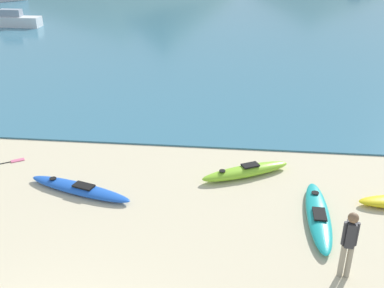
% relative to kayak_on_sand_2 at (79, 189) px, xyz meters
% --- Properties ---
extents(bay_water, '(160.00, 70.00, 0.06)m').
position_rel_kayak_on_sand_2_xyz_m(bay_water, '(1.26, 38.48, -0.09)').
color(bay_water, teal).
rests_on(bay_water, ground_plane).
extents(kayak_on_sand_2, '(3.58, 1.65, 0.29)m').
position_rel_kayak_on_sand_2_xyz_m(kayak_on_sand_2, '(0.00, 0.00, 0.00)').
color(kayak_on_sand_2, blue).
rests_on(kayak_on_sand_2, ground_plane).
extents(kayak_on_sand_3, '(0.75, 3.47, 0.32)m').
position_rel_kayak_on_sand_2_xyz_m(kayak_on_sand_3, '(7.03, -0.70, 0.01)').
color(kayak_on_sand_3, teal).
rests_on(kayak_on_sand_3, ground_plane).
extents(kayak_on_sand_4, '(2.99, 1.91, 0.39)m').
position_rel_kayak_on_sand_2_xyz_m(kayak_on_sand_4, '(5.05, 1.55, 0.05)').
color(kayak_on_sand_4, '#8CCC2D').
rests_on(kayak_on_sand_4, ground_plane).
extents(person_near_foreground, '(0.35, 0.26, 1.74)m').
position_rel_kayak_on_sand_2_xyz_m(person_near_foreground, '(7.28, -2.93, 0.87)').
color(person_near_foreground, gray).
rests_on(person_near_foreground, ground_plane).
extents(moored_boat_0, '(5.94, 1.30, 1.38)m').
position_rel_kayak_on_sand_2_xyz_m(moored_boat_0, '(-14.51, 24.42, 0.42)').
color(moored_boat_0, white).
rests_on(moored_boat_0, bay_water).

